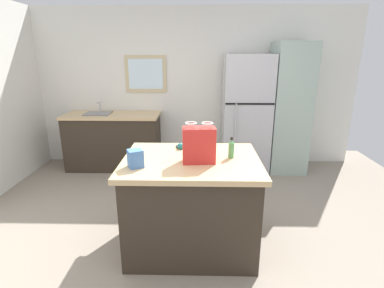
{
  "coord_description": "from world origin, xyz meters",
  "views": [
    {
      "loc": [
        0.07,
        -2.48,
        1.87
      ],
      "look_at": [
        0.0,
        0.44,
        0.97
      ],
      "focal_mm": 28.08,
      "sensor_mm": 36.0,
      "label": 1
    }
  ],
  "objects_px": {
    "shopping_bag": "(199,145)",
    "small_box": "(135,158)",
    "kitchen_island": "(191,203)",
    "refrigerator": "(246,114)",
    "bottle": "(231,149)",
    "ear_defenders": "(183,145)",
    "tall_cabinet": "(289,109)"
  },
  "relations": [
    {
      "from": "refrigerator",
      "to": "shopping_bag",
      "type": "distance_m",
      "value": 2.3
    },
    {
      "from": "tall_cabinet",
      "to": "bottle",
      "type": "xyz_separation_m",
      "value": [
        -1.11,
        -2.04,
        -0.0
      ]
    },
    {
      "from": "refrigerator",
      "to": "bottle",
      "type": "distance_m",
      "value": 2.09
    },
    {
      "from": "kitchen_island",
      "to": "tall_cabinet",
      "type": "xyz_separation_m",
      "value": [
        1.48,
        2.08,
        0.54
      ]
    },
    {
      "from": "kitchen_island",
      "to": "refrigerator",
      "type": "bearing_deg",
      "value": 68.69
    },
    {
      "from": "ear_defenders",
      "to": "shopping_bag",
      "type": "bearing_deg",
      "value": -69.21
    },
    {
      "from": "shopping_bag",
      "to": "small_box",
      "type": "relative_size",
      "value": 2.36
    },
    {
      "from": "kitchen_island",
      "to": "shopping_bag",
      "type": "distance_m",
      "value": 0.63
    },
    {
      "from": "kitchen_island",
      "to": "bottle",
      "type": "bearing_deg",
      "value": 6.33
    },
    {
      "from": "kitchen_island",
      "to": "small_box",
      "type": "xyz_separation_m",
      "value": [
        -0.47,
        -0.22,
        0.53
      ]
    },
    {
      "from": "tall_cabinet",
      "to": "shopping_bag",
      "type": "xyz_separation_m",
      "value": [
        -1.41,
        -2.17,
        0.08
      ]
    },
    {
      "from": "tall_cabinet",
      "to": "shopping_bag",
      "type": "height_order",
      "value": "tall_cabinet"
    },
    {
      "from": "small_box",
      "to": "bottle",
      "type": "bearing_deg",
      "value": 17.07
    },
    {
      "from": "refrigerator",
      "to": "ear_defenders",
      "type": "height_order",
      "value": "refrigerator"
    },
    {
      "from": "kitchen_island",
      "to": "bottle",
      "type": "xyz_separation_m",
      "value": [
        0.37,
        0.04,
        0.54
      ]
    },
    {
      "from": "shopping_bag",
      "to": "small_box",
      "type": "height_order",
      "value": "shopping_bag"
    },
    {
      "from": "shopping_bag",
      "to": "kitchen_island",
      "type": "bearing_deg",
      "value": 128.17
    },
    {
      "from": "shopping_bag",
      "to": "small_box",
      "type": "xyz_separation_m",
      "value": [
        -0.54,
        -0.13,
        -0.09
      ]
    },
    {
      "from": "tall_cabinet",
      "to": "bottle",
      "type": "bearing_deg",
      "value": -118.59
    },
    {
      "from": "refrigerator",
      "to": "tall_cabinet",
      "type": "distance_m",
      "value": 0.68
    },
    {
      "from": "tall_cabinet",
      "to": "small_box",
      "type": "height_order",
      "value": "tall_cabinet"
    },
    {
      "from": "kitchen_island",
      "to": "shopping_bag",
      "type": "height_order",
      "value": "shopping_bag"
    },
    {
      "from": "tall_cabinet",
      "to": "small_box",
      "type": "relative_size",
      "value": 13.02
    },
    {
      "from": "small_box",
      "to": "bottle",
      "type": "xyz_separation_m",
      "value": [
        0.84,
        0.26,
        0.01
      ]
    },
    {
      "from": "small_box",
      "to": "bottle",
      "type": "height_order",
      "value": "bottle"
    },
    {
      "from": "shopping_bag",
      "to": "refrigerator",
      "type": "bearing_deg",
      "value": 71.13
    },
    {
      "from": "refrigerator",
      "to": "ear_defenders",
      "type": "distance_m",
      "value": 1.96
    },
    {
      "from": "kitchen_island",
      "to": "bottle",
      "type": "relative_size",
      "value": 6.38
    },
    {
      "from": "refrigerator",
      "to": "tall_cabinet",
      "type": "height_order",
      "value": "tall_cabinet"
    },
    {
      "from": "refrigerator",
      "to": "bottle",
      "type": "relative_size",
      "value": 9.24
    },
    {
      "from": "shopping_bag",
      "to": "ear_defenders",
      "type": "bearing_deg",
      "value": 110.79
    },
    {
      "from": "tall_cabinet",
      "to": "refrigerator",
      "type": "bearing_deg",
      "value": -179.98
    }
  ]
}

